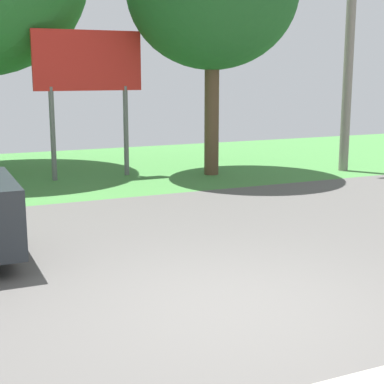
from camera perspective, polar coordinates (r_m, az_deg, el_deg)
ground_plane at (r=9.21m, az=-4.68°, el=-4.80°), size 40.00×22.00×0.20m
utility_pole at (r=15.86m, az=14.96°, el=14.23°), size 1.80×0.24×6.45m
roadside_billboard at (r=14.48m, az=-9.97°, el=11.37°), size 2.60×0.12×3.50m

